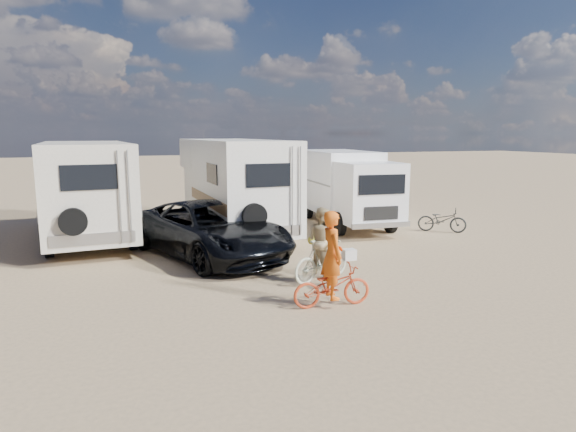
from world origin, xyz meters
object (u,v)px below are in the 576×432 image
object	(u,v)px
rider_man	(332,264)
crate	(268,257)
bike_woman	(322,260)
bike_parked	(442,220)
rv_left	(87,192)
rv_main	(234,187)
dark_suv	(210,230)
cooler	(262,244)
box_truck	(346,189)
rider_woman	(322,248)
bike_man	(332,286)

from	to	relation	value
rider_man	crate	world-z (taller)	rider_man
bike_woman	bike_parked	distance (m)	7.43
rv_left	rv_main	bearing A→B (deg)	-9.63
dark_suv	cooler	distance (m)	1.60
box_truck	crate	xyz separation A→B (m)	(-4.47, -4.41, -1.20)
box_truck	rider_woman	size ratio (longest dim) A/B	3.77
bike_man	rider_woman	distance (m)	1.75
bike_man	bike_parked	size ratio (longest dim) A/B	0.98
bike_parked	crate	xyz separation A→B (m)	(-7.05, -2.04, -0.25)
bike_woman	crate	xyz separation A→B (m)	(-0.74, 1.89, -0.32)
dark_suv	rider_man	xyz separation A→B (m)	(1.53, -4.83, 0.11)
rv_left	box_truck	distance (m)	9.07
rv_main	bike_woman	xyz separation A→B (m)	(0.61, -6.29, -1.10)
rv_main	bike_parked	distance (m)	7.40
bike_man	crate	distance (m)	3.55
rv_main	crate	world-z (taller)	rv_main
bike_woman	dark_suv	bearing A→B (deg)	11.26
rv_left	dark_suv	distance (m)	4.92
bike_woman	rider_man	bearing A→B (deg)	142.17
bike_woman	cooler	world-z (taller)	bike_woman
rv_main	bike_man	xyz separation A→B (m)	(0.12, -7.93, -1.19)
dark_suv	bike_woman	xyz separation A→B (m)	(2.02, -3.19, -0.27)
rv_main	rv_left	distance (m)	4.75
dark_suv	crate	size ratio (longest dim) A/B	12.02
bike_woman	box_truck	bearing A→B (deg)	-51.69
cooler	crate	distance (m)	1.34
rider_woman	cooler	world-z (taller)	rider_woman
cooler	box_truck	bearing A→B (deg)	16.09
rv_main	dark_suv	world-z (taller)	rv_main
box_truck	bike_man	bearing A→B (deg)	-113.68
rv_main	rider_man	xyz separation A→B (m)	(0.12, -7.93, -0.73)
rider_woman	bike_parked	world-z (taller)	rider_woman
rv_main	box_truck	size ratio (longest dim) A/B	1.20
rv_left	dark_suv	bearing A→B (deg)	-51.09
rv_left	box_truck	xyz separation A→B (m)	(9.06, -0.45, -0.19)
box_truck	bike_woman	size ratio (longest dim) A/B	3.52
rider_woman	cooler	distance (m)	3.30
dark_suv	box_truck	bearing A→B (deg)	8.23
bike_woman	crate	world-z (taller)	bike_woman
dark_suv	bike_man	world-z (taller)	dark_suv
rv_main	bike_parked	xyz separation A→B (m)	(6.92, -2.35, -1.18)
bike_woman	crate	bearing A→B (deg)	0.32
rv_main	dark_suv	size ratio (longest dim) A/B	1.29
rider_woman	bike_parked	size ratio (longest dim) A/B	0.96
rv_main	dark_suv	xyz separation A→B (m)	(-1.41, -3.09, -0.84)
rider_man	rider_woman	size ratio (longest dim) A/B	1.12
crate	rider_man	bearing A→B (deg)	-85.96
rider_woman	dark_suv	bearing A→B (deg)	11.26
bike_man	crate	xyz separation A→B (m)	(-0.25, 3.53, -0.24)
bike_man	bike_woman	distance (m)	1.72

